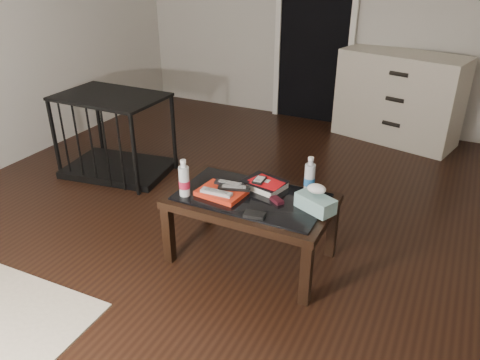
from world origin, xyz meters
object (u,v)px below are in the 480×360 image
Objects in this scene: textbook at (265,184)px; water_bottle_left at (184,178)px; pet_crate at (116,148)px; tissue_box at (315,203)px; coffee_table at (251,205)px; water_bottle_right at (310,175)px; dresser at (399,98)px.

water_bottle_left is (-0.40, -0.31, 0.10)m from textbook.
pet_crate is 2.15m from tissue_box.
tissue_box is (0.40, 0.01, 0.11)m from coffee_table.
coffee_table is 4.00× the size of textbook.
textbook is at bearing 37.46° from water_bottle_left.
tissue_box is (0.78, 0.18, -0.07)m from water_bottle_left.
pet_crate is at bearing 166.76° from water_bottle_right.
dresser is at bearing 112.99° from tissue_box.
tissue_box is (0.38, -0.13, 0.02)m from textbook.
dresser is (0.47, 2.57, 0.05)m from coffee_table.
coffee_table is at bearing -86.35° from dresser.
dresser is at bearing 85.98° from water_bottle_right.
coffee_table is 0.41m from water_bottle_right.
coffee_table is at bearing -30.64° from pet_crate.
pet_crate is 4.12× the size of water_bottle_right.
dresser reaches higher than water_bottle_right.
coffee_table is 0.17m from textbook.
dresser reaches higher than pet_crate.
pet_crate reaches higher than tissue_box.
coffee_table is 0.45m from water_bottle_left.
dresser is at bearing 72.91° from water_bottle_left.
tissue_box is (-0.06, -2.56, 0.06)m from dresser.
water_bottle_left is at bearing -155.83° from coffee_table.
coffee_table is at bearing -154.25° from tissue_box.
water_bottle_right is at bearing 142.61° from tissue_box.
water_bottle_left is at bearing -42.11° from pet_crate.
water_bottle_right is (0.68, 0.37, 0.00)m from water_bottle_left.
tissue_box is at bearing 12.91° from water_bottle_left.
coffee_table is 4.35× the size of tissue_box.
textbook is (-0.44, -2.43, 0.03)m from dresser.
tissue_box reaches higher than coffee_table.
dresser reaches higher than water_bottle_left.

